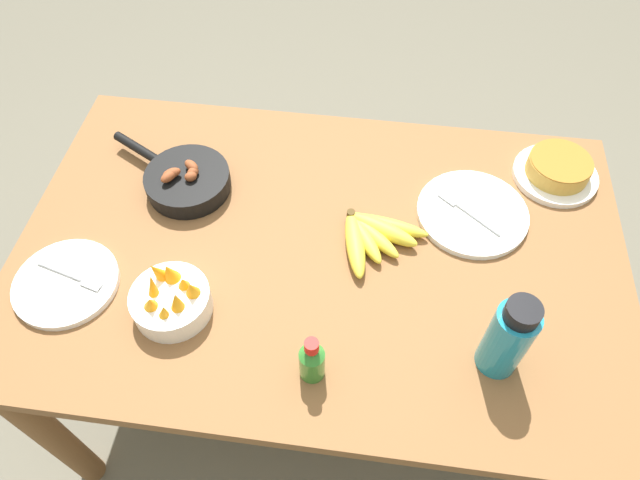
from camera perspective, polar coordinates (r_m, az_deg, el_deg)
name	(u,v)px	position (r m, az deg, el deg)	size (l,w,h in m)	color
ground_plane	(320,376)	(2.00, 0.00, -13.48)	(14.00, 14.00, 0.00)	#666051
dining_table	(320,273)	(1.42, 0.00, -3.28)	(1.42, 0.91, 0.76)	brown
banana_bunch	(372,234)	(1.34, 5.20, 0.57)	(0.21, 0.20, 0.04)	yellow
skillet	(186,180)	(1.47, -13.26, 5.88)	(0.34, 0.24, 0.08)	black
frittata_plate_center	(557,170)	(1.57, 22.65, 6.49)	(0.21, 0.21, 0.06)	white
empty_plate_near_front	(472,213)	(1.44, 14.98, 2.63)	(0.27, 0.27, 0.02)	white
empty_plate_far_left	(66,283)	(1.39, -24.04, -3.94)	(0.23, 0.23, 0.02)	white
fruit_bowl_mango	(171,299)	(1.25, -14.67, -5.73)	(0.17, 0.17, 0.11)	white
water_bottle	(508,338)	(1.16, 18.30, -9.26)	(0.08, 0.08, 0.22)	teal
hot_sauce_bottle	(312,360)	(1.13, -0.81, -11.92)	(0.05, 0.05, 0.13)	#337F2D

